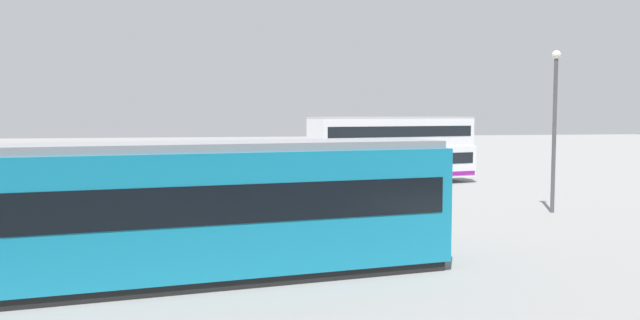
% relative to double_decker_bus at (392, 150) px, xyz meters
% --- Properties ---
extents(ground_plane, '(160.00, 160.00, 0.00)m').
position_rel_double_decker_bus_xyz_m(ground_plane, '(4.60, 2.51, -1.99)').
color(ground_plane, gray).
extents(double_decker_bus, '(10.32, 4.58, 3.89)m').
position_rel_double_decker_bus_xyz_m(double_decker_bus, '(0.00, 0.00, 0.00)').
color(double_decker_bus, white).
rests_on(double_decker_bus, ground).
extents(tram_yellow, '(14.49, 4.52, 3.37)m').
position_rel_double_decker_bus_xyz_m(tram_yellow, '(11.73, 19.10, -0.24)').
color(tram_yellow, teal).
rests_on(tram_yellow, ground).
extents(pedestrian_near_railing, '(0.44, 0.44, 1.63)m').
position_rel_double_decker_bus_xyz_m(pedestrian_near_railing, '(7.05, 6.72, -1.05)').
color(pedestrian_near_railing, '#4C3F2D').
rests_on(pedestrian_near_railing, ground).
extents(pedestrian_crossing, '(0.45, 0.45, 1.80)m').
position_rel_double_decker_bus_xyz_m(pedestrian_crossing, '(5.27, 10.09, -0.94)').
color(pedestrian_crossing, '#33384C').
rests_on(pedestrian_crossing, ground).
extents(pedestrian_railing, '(9.29, 0.96, 1.08)m').
position_rel_double_decker_bus_xyz_m(pedestrian_railing, '(6.58, 7.12, -1.24)').
color(pedestrian_railing, gray).
rests_on(pedestrian_railing, ground).
extents(info_sign, '(1.05, 0.16, 2.41)m').
position_rel_double_decker_bus_xyz_m(info_sign, '(9.86, 7.63, -0.33)').
color(info_sign, slate).
rests_on(info_sign, ground).
extents(street_lamp, '(0.36, 0.36, 6.63)m').
position_rel_double_decker_bus_xyz_m(street_lamp, '(-3.40, 11.10, 1.90)').
color(street_lamp, '#4C4C51').
rests_on(street_lamp, ground).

